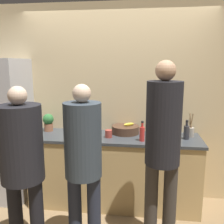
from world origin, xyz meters
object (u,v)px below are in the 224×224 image
Objects in this scene: potted_plant at (48,122)px; refrigerator at (0,130)px; fruit_bowl at (125,129)px; utensil_crock at (190,131)px; person_left at (22,158)px; bottle_red at (142,133)px; person_right at (163,143)px; bottle_amber at (95,134)px; cup_red at (109,134)px; bottle_dark at (186,132)px; person_center at (83,157)px.

refrigerator is at bearing -167.62° from potted_plant.
utensil_crock is (0.82, -0.05, 0.02)m from fruit_bowl.
utensil_crock is (1.65, 1.13, -0.01)m from person_left.
bottle_red is at bearing 39.67° from person_left.
bottle_red is at bearing 108.70° from person_right.
bottle_red reaches higher than fruit_bowl.
fruit_bowl is 2.44× the size of bottle_amber.
fruit_bowl is at bearing 40.85° from bottle_amber.
bottle_red is 0.43m from cup_red.
person_right reaches higher than cup_red.
bottle_amber is at bearing -172.73° from bottle_dark.
refrigerator is at bearing 147.03° from person_center.
refrigerator is 7.81× the size of bottle_red.
bottle_red is at bearing -0.24° from bottle_amber.
person_left is at bearing -79.68° from potted_plant.
person_center is at bearing 14.82° from person_left.
person_right is 19.65× the size of cup_red.
refrigerator is at bearing 160.68° from person_right.
bottle_amber reaches higher than cup_red.
fruit_bowl is at bearing 54.68° from person_left.
refrigerator reaches higher than potted_plant.
refrigerator is at bearing 177.75° from cup_red.
bottle_red is 1.02× the size of potted_plant.
cup_red is (-0.19, -0.21, -0.01)m from fruit_bowl.
person_right reaches higher than person_left.
cup_red is at bearing 56.33° from person_left.
fruit_bowl is at bearing 48.02° from cup_red.
person_right is at bearing -47.82° from cup_red.
potted_plant is (-1.27, 0.28, 0.03)m from bottle_red.
fruit_bowl is at bearing 5.32° from refrigerator.
bottle_red is (-0.53, -0.14, 0.00)m from bottle_dark.
bottle_amber is (1.32, -0.15, 0.04)m from refrigerator.
fruit_bowl is at bearing 73.46° from person_center.
refrigerator is at bearing 179.89° from bottle_dark.
utensil_crock is 0.13m from bottle_dark.
fruit_bowl is 1.48× the size of bottle_red.
utensil_crock is 2.05× the size of bottle_amber.
cup_red is 0.40× the size of potted_plant.
cup_red is (1.48, -0.06, 0.02)m from refrigerator.
person_left is (0.84, -1.02, 0.05)m from refrigerator.
bottle_red reaches higher than potted_plant.
person_right reaches higher than utensil_crock.
bottle_dark is at bearing 7.27° from bottle_amber.
potted_plant reaches higher than fruit_bowl.
person_center is 6.99× the size of bottle_dark.
cup_red is at bearing 132.18° from person_right.
utensil_crock reaches higher than potted_plant.
bottle_red is at bearing -12.66° from potted_plant.
refrigerator is 1.02× the size of person_right.
bottle_dark is (1.10, 0.14, 0.04)m from bottle_amber.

